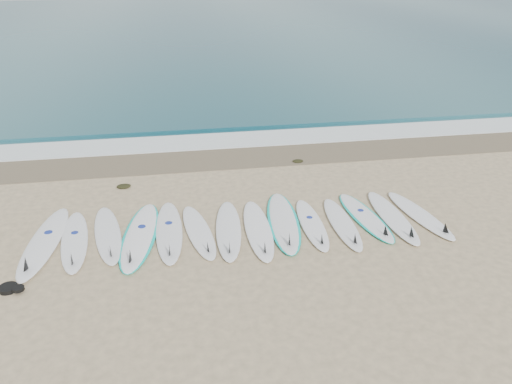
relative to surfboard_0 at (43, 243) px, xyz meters
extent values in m
plane|color=tan|center=(4.02, 0.03, -0.06)|extent=(120.00, 120.00, 0.00)
cube|color=#1E525E|center=(4.02, 32.53, -0.05)|extent=(120.00, 55.00, 0.03)
cube|color=brown|center=(4.02, 4.13, -0.06)|extent=(120.00, 1.80, 0.01)
cube|color=silver|center=(4.02, 5.53, -0.04)|extent=(120.00, 1.40, 0.04)
cube|color=#1E525E|center=(4.02, 7.03, -0.01)|extent=(120.00, 1.00, 0.10)
ellipsoid|color=white|center=(0.01, 0.09, -0.01)|extent=(0.84, 2.94, 0.09)
cone|color=black|center=(-0.08, -0.97, 0.16)|extent=(0.27, 0.33, 0.31)
cylinder|color=navy|center=(0.03, 0.36, 0.03)|extent=(0.18, 0.18, 0.01)
ellipsoid|color=white|center=(0.59, 0.04, -0.02)|extent=(0.82, 2.57, 0.08)
cone|color=black|center=(0.70, -0.88, 0.13)|extent=(0.24, 0.29, 0.27)
cylinder|color=navy|center=(0.57, 0.28, 0.02)|extent=(0.16, 0.16, 0.01)
ellipsoid|color=white|center=(1.23, 0.20, -0.02)|extent=(0.94, 2.57, 0.08)
cone|color=black|center=(1.39, -0.71, 0.13)|extent=(0.26, 0.30, 0.27)
ellipsoid|color=white|center=(1.90, 0.03, -0.02)|extent=(0.91, 2.86, 0.09)
ellipsoid|color=#09CABA|center=(1.90, 0.03, -0.02)|extent=(1.01, 2.89, 0.06)
cone|color=black|center=(1.77, -0.99, 0.15)|extent=(0.27, 0.33, 0.30)
cylinder|color=navy|center=(1.93, 0.30, 0.03)|extent=(0.18, 0.18, 0.01)
ellipsoid|color=silver|center=(2.49, 0.11, -0.02)|extent=(0.57, 2.67, 0.09)
cone|color=black|center=(2.50, -0.86, 0.14)|extent=(0.23, 0.29, 0.28)
cylinder|color=navy|center=(2.49, 0.37, 0.03)|extent=(0.15, 0.15, 0.01)
ellipsoid|color=white|center=(3.10, 0.00, -0.02)|extent=(0.85, 2.43, 0.08)
cone|color=black|center=(3.23, -0.86, 0.12)|extent=(0.24, 0.28, 0.25)
ellipsoid|color=white|center=(3.73, -0.02, -0.02)|extent=(0.76, 2.61, 0.08)
cone|color=black|center=(3.65, -0.96, 0.13)|extent=(0.24, 0.29, 0.27)
ellipsoid|color=white|center=(4.35, -0.12, -0.02)|extent=(0.62, 2.63, 0.08)
cone|color=black|center=(4.32, -1.08, 0.13)|extent=(0.23, 0.28, 0.28)
ellipsoid|color=white|center=(4.95, 0.12, -0.02)|extent=(0.84, 2.80, 0.09)
ellipsoid|color=#09CABA|center=(4.95, 0.12, -0.02)|extent=(0.94, 2.83, 0.06)
cone|color=black|center=(4.85, -0.88, 0.14)|extent=(0.26, 0.32, 0.29)
ellipsoid|color=white|center=(5.53, -0.09, -0.02)|extent=(0.56, 2.33, 0.07)
cone|color=black|center=(5.50, -0.93, 0.11)|extent=(0.20, 0.25, 0.25)
cylinder|color=navy|center=(5.54, 0.13, 0.01)|extent=(0.14, 0.14, 0.01)
ellipsoid|color=white|center=(6.18, -0.17, -0.02)|extent=(0.55, 2.38, 0.08)
cone|color=black|center=(6.16, -1.03, 0.12)|extent=(0.21, 0.26, 0.25)
ellipsoid|color=white|center=(6.79, 0.03, -0.02)|extent=(0.76, 2.42, 0.08)
ellipsoid|color=#09CABA|center=(6.79, 0.03, -0.03)|extent=(0.84, 2.45, 0.06)
cone|color=black|center=(6.88, -0.83, 0.12)|extent=(0.23, 0.28, 0.25)
cylinder|color=navy|center=(6.76, 0.26, 0.02)|extent=(0.15, 0.15, 0.01)
ellipsoid|color=white|center=(7.37, -0.06, -0.02)|extent=(0.53, 2.55, 0.08)
cone|color=black|center=(7.37, -0.99, 0.13)|extent=(0.22, 0.27, 0.27)
ellipsoid|color=white|center=(8.01, -0.08, -0.02)|extent=(0.87, 2.47, 0.08)
cone|color=black|center=(8.14, -0.95, 0.12)|extent=(0.24, 0.29, 0.26)
ellipsoid|color=black|center=(1.39, 2.56, -0.03)|extent=(0.35, 0.28, 0.07)
ellipsoid|color=black|center=(6.10, 3.48, -0.03)|extent=(0.31, 0.24, 0.06)
cylinder|color=black|center=(-0.29, -1.44, -0.02)|extent=(0.32, 0.32, 0.08)
cylinder|color=black|center=(-0.09, -1.54, 0.02)|extent=(0.20, 0.20, 0.06)
camera|label=1|loc=(2.80, -9.14, 5.25)|focal=35.00mm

